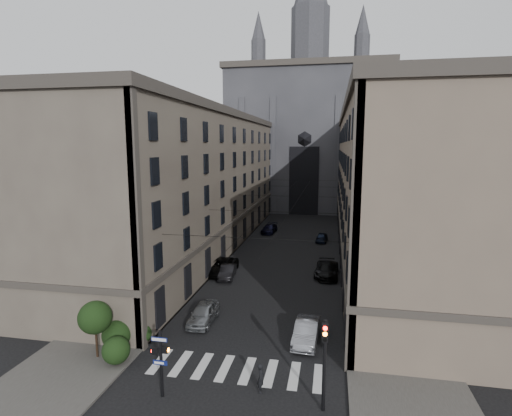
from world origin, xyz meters
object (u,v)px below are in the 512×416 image
Objects in this scene: car_left_midfar at (222,266)px; car_right_near at (306,331)px; car_left_midnear at (227,272)px; pedestrian at (261,378)px; car_right_midfar at (327,270)px; car_right_midnear at (326,269)px; gothic_tower at (308,130)px; pedestrian_signal_left at (161,359)px; car_right_far at (322,238)px; traffic_light_right at (325,355)px; car_left_far at (269,229)px; car_left_near at (203,313)px.

car_right_near is (10.40, -14.09, -0.03)m from car_left_midfar.
car_left_midnear is 20.54m from pedestrian.
car_right_midnear is at bearing 104.87° from car_right_midfar.
car_left_midfar is at bearing -96.89° from gothic_tower.
car_left_midfar is (-2.69, 22.14, -1.51)m from pedestrian_signal_left.
car_left_midnear is at bearing -111.75° from car_right_far.
car_left_far is (-9.80, 43.46, -2.59)m from traffic_light_right.
car_right_midnear reaches higher than car_left_far.
car_left_midfar is at bearing 96.92° from pedestrian_signal_left.
car_left_midnear is 10.89m from car_right_midnear.
car_left_near is 0.87× the size of car_right_midnear.
car_left_far is at bearing 102.71° from traffic_light_right.
pedestrian_signal_left reaches higher than car_left_near.
pedestrian is at bearing -105.46° from car_right_near.
car_left_near is 8.60m from car_right_near.
car_right_far is (-1.17, 38.90, -2.64)m from traffic_light_right.
pedestrian_signal_left is 25.19m from car_right_midnear.
pedestrian_signal_left is 0.78× the size of car_right_midfar.
traffic_light_right is 22.88m from car_right_midfar.
car_left_far is at bearing 9.82° from pedestrian.
car_right_midnear is 0.37m from car_right_midfar.
car_left_near is (-0.72, 9.72, -1.55)m from pedestrian_signal_left.
traffic_light_right is at bearing -59.46° from car_left_midfar.
car_right_near is at bearing -17.15° from pedestrian.
car_right_midfar is at bearing 53.81° from car_left_near.
car_right_near is 0.91× the size of car_right_midnear.
car_right_near reaches higher than car_left_midnear.
pedestrian_signal_left is 9.87m from car_left_near.
car_left_midnear is 0.73× the size of car_left_midfar.
car_left_near reaches higher than car_left_far.
car_right_midnear is at bearing -83.86° from gothic_tower.
pedestrian is (6.22, -8.23, 0.09)m from car_left_near.
car_right_midfar is at bearing 6.65° from car_left_midnear.
car_right_near is at bearing -51.53° from car_left_midfar.
pedestrian reaches higher than car_left_near.
pedestrian is (-2.21, -6.55, 0.08)m from car_right_near.
car_left_far is 22.51m from car_right_midnear.
traffic_light_right reaches higher than car_right_far.
gothic_tower is 73.95m from pedestrian.
car_left_near is (-9.84, 9.30, -2.51)m from traffic_light_right.
car_left_midfar is 11.66m from car_right_midnear.
pedestrian_signal_left is 1.06× the size of car_right_far.
traffic_light_right is (5.60, -73.04, -14.51)m from gothic_tower.
car_right_midnear is at bearing 54.83° from car_left_near.
car_right_midnear is (5.38, -49.94, -17.07)m from gothic_tower.
car_left_midfar is 3.37× the size of pedestrian.
car_left_midfar is 22.21m from pedestrian.
traffic_light_right is 1.09× the size of car_right_near.
car_right_midfar reaches higher than car_left_midnear.
pedestrian_signal_left is at bearing -113.81° from car_right_midfar.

